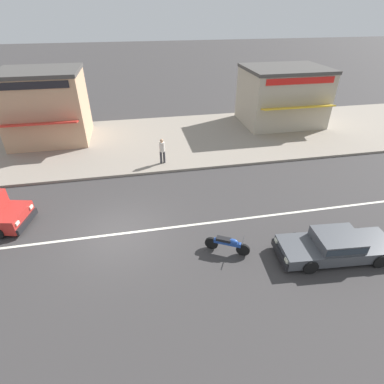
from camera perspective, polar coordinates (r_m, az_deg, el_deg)
The scene contains 8 objects.
ground_plane at distance 13.90m, azimuth -13.83°, elevation -7.77°, with size 160.00×160.00×0.00m, color #383535.
lane_centre_stripe at distance 13.89m, azimuth -13.84°, elevation -7.76°, with size 50.40×0.14×0.01m, color silver.
kerb_strip at distance 22.74m, azimuth -13.54°, elevation 9.03°, with size 68.00×10.00×0.15m, color gray.
sedan_dark_grey_2 at distance 13.44m, azimuth 25.69°, elevation -9.15°, with size 4.79×2.03×1.06m.
motorcycle_0 at distance 12.47m, azimuth 6.81°, elevation -9.78°, with size 1.70×1.04×0.80m.
pedestrian_near_clock at distance 18.77m, azimuth -5.71°, elevation 8.12°, with size 0.34×0.34×1.61m.
shopfront_corner_warung at distance 24.14m, azimuth -26.06°, elevation 14.45°, with size 5.39×5.22×4.88m.
shopfront_mid_block at distance 26.56m, azimuth 16.81°, elevation 17.15°, with size 6.32×5.65×4.40m.
Camera 1 is at (1.26, -10.73, 8.74)m, focal length 28.00 mm.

